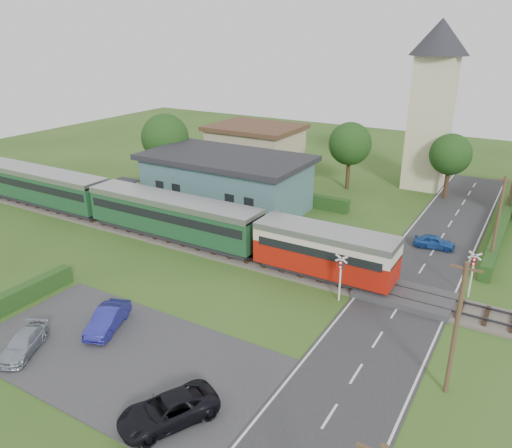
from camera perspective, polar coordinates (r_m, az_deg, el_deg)
The scene contains 28 objects.
ground at distance 36.13m, azimuth 0.17°, elevation -5.83°, with size 120.00×120.00×0.00m, color #2D4C19.
railway_track at distance 37.63m, azimuth 1.72°, elevation -4.48°, with size 76.00×3.20×0.49m.
road at distance 32.85m, azimuth 15.61°, elevation -9.65°, with size 6.00×70.00×0.05m, color #28282B.
car_park at distance 28.88m, azimuth -15.11°, elevation -14.29°, with size 17.00×9.00×0.08m, color #333335.
crossing_deck at distance 34.46m, azimuth 16.56°, elevation -7.83°, with size 6.20×3.40×0.45m, color #333335.
platform at distance 45.14m, azimuth -7.45°, elevation 0.05°, with size 30.00×3.00×0.45m, color gray.
equipment_hut at distance 49.75m, azimuth -14.86°, elevation 3.39°, with size 2.30×2.30×2.55m.
station_building at distance 48.77m, azimuth -3.42°, elevation 4.89°, with size 16.00×9.00×5.30m.
train at distance 43.77m, azimuth -12.73°, elevation 1.72°, with size 43.20×2.90×3.40m.
church_tower at distance 57.17m, azimuth 19.66°, elevation 13.89°, with size 6.00×6.00×17.60m.
house_west at distance 62.79m, azimuth -0.07°, elevation 8.78°, with size 10.80×8.80×5.50m.
hedge_carpark at distance 35.27m, azimuth -26.29°, elevation -7.89°, with size 0.80×9.00×1.20m, color #193814.
hedge_roadside at distance 46.55m, azimuth 26.09°, elevation -0.89°, with size 0.80×18.00×1.20m, color #193814.
hedge_station at distance 52.99m, azimuth -0.66°, elevation 3.97°, with size 22.00×0.80×1.30m, color #193814.
tree_a at distance 56.37m, azimuth -10.34°, elevation 9.67°, with size 5.20×5.20×8.00m.
tree_b at distance 55.10m, azimuth 10.69°, elevation 8.99°, with size 4.60×4.60×7.34m.
tree_c at distance 54.64m, azimuth 21.34°, elevation 7.40°, with size 4.20×4.20×6.78m.
utility_pole_b at distance 25.33m, azimuth 21.89°, elevation -10.98°, with size 1.40×0.22×7.00m.
utility_pole_c at distance 39.90m, azimuth 25.89°, elevation 0.30°, with size 1.40×0.22×7.00m.
crossing_signal_near at distance 32.39m, azimuth 9.65°, elevation -5.31°, with size 0.84×0.28×3.28m.
crossing_signal_far at distance 35.27m, azimuth 23.55°, elevation -4.60°, with size 0.84×0.28×3.28m.
streetlamp_west at distance 62.62m, azimuth -8.03°, elevation 8.77°, with size 0.30×0.30×5.15m.
car_on_road at distance 42.56m, azimuth 19.71°, elevation -1.92°, with size 1.28×3.17×1.08m, color #1B4899.
car_park_blue at distance 30.93m, azimuth -16.61°, elevation -10.38°, with size 1.34×3.83×1.26m, color navy.
car_park_silver at distance 30.58m, azimuth -25.07°, elevation -12.27°, with size 1.48×3.65×1.06m, color #9098A4.
car_park_dark at distance 24.03m, azimuth -10.01°, elevation -20.20°, with size 2.09×4.53×1.26m, color black.
pedestrian_near at distance 40.63m, azimuth -0.53°, elevation -0.72°, with size 0.57×0.37×1.55m, color gray.
pedestrian_far at distance 49.43m, azimuth -14.26°, elevation 2.71°, with size 0.76×0.60×1.57m, color gray.
Camera 1 is at (16.26, -27.69, 16.55)m, focal length 35.00 mm.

